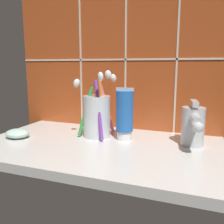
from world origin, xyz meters
TOP-DOWN VIEW (x-y plane):
  - sink_counter at (0.00, 0.00)cm, footprint 58.18×35.12cm
  - tile_wall_backsplash at (0.01, 17.80)cm, footprint 68.18×1.72cm
  - toothbrush_cup at (-2.87, 5.92)cm, footprint 10.42×11.44cm
  - toothpaste_tube at (4.80, 5.93)cm, footprint 4.62×4.40cm
  - sink_faucet at (21.62, 6.32)cm, footprint 5.44×12.30cm
  - soap_bar at (-22.13, -2.72)cm, footprint 6.42×5.48cm

SIDE VIEW (x-z plane):
  - sink_counter at x=0.00cm, z-range 0.00..2.00cm
  - soap_bar at x=-22.13cm, z-range 2.00..4.36cm
  - sink_faucet at x=21.62cm, z-range 1.79..12.57cm
  - toothbrush_cup at x=-2.87cm, z-range -0.92..16.84cm
  - toothpaste_tube at x=4.80cm, z-range 1.91..15.32cm
  - tile_wall_backsplash at x=0.01cm, z-range 0.01..59.37cm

